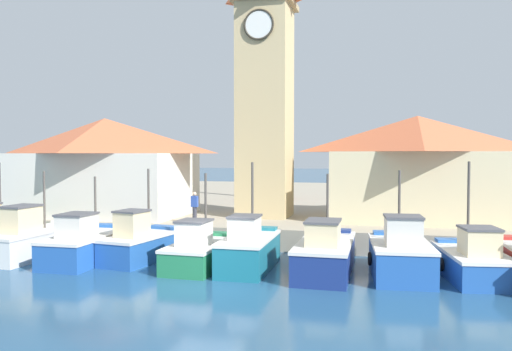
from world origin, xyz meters
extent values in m
plane|color=navy|center=(0.00, 0.00, 0.00)|extent=(300.00, 300.00, 0.00)
cube|color=#9E937F|center=(0.00, 26.26, 0.53)|extent=(120.00, 40.00, 1.05)
cube|color=#237A4C|center=(-11.65, 4.81, 1.24)|extent=(1.61, 0.75, 0.24)
cylinder|color=#4C4742|center=(-11.52, 3.44, 2.71)|extent=(0.10, 0.10, 2.96)
cube|color=silver|center=(-8.95, 2.61, 0.55)|extent=(1.94, 5.02, 1.11)
cube|color=silver|center=(-8.87, 4.83, 1.23)|extent=(1.51, 0.66, 0.24)
cube|color=silver|center=(-8.95, 2.61, 1.16)|extent=(2.00, 5.09, 0.12)
cube|color=beige|center=(-8.99, 1.74, 1.77)|extent=(1.11, 1.53, 1.10)
cube|color=#4C4C51|center=(-8.99, 1.74, 2.36)|extent=(1.19, 1.61, 0.08)
cylinder|color=#4C4742|center=(-8.93, 3.22, 2.51)|extent=(0.10, 0.10, 2.58)
torus|color=black|center=(-9.90, 2.89, 0.55)|extent=(0.14, 0.52, 0.52)
cube|color=#2356A8|center=(-6.12, 2.34, 0.53)|extent=(2.04, 4.80, 1.06)
cube|color=#2356A8|center=(-6.16, 4.47, 1.18)|extent=(1.66, 0.63, 0.24)
cube|color=silver|center=(-6.12, 2.34, 1.11)|extent=(2.10, 4.86, 0.12)
cube|color=beige|center=(-6.10, 1.51, 1.63)|extent=(1.19, 1.45, 0.91)
cube|color=#4C4C51|center=(-6.10, 1.51, 2.12)|extent=(1.27, 1.53, 0.08)
cylinder|color=#4C4742|center=(-6.13, 2.94, 2.39)|extent=(0.10, 0.10, 2.44)
torus|color=black|center=(-7.18, 2.56, 0.53)|extent=(0.13, 0.52, 0.52)
cube|color=#2356A8|center=(-3.95, 3.03, 0.51)|extent=(2.27, 4.24, 1.03)
cube|color=#2356A8|center=(-3.69, 4.78, 1.15)|extent=(1.52, 0.80, 0.24)
cube|color=silver|center=(-3.95, 3.03, 1.08)|extent=(2.34, 4.31, 0.12)
cube|color=beige|center=(-4.05, 2.34, 1.66)|extent=(1.19, 1.35, 1.04)
cube|color=#4C4C51|center=(-4.05, 2.34, 2.22)|extent=(1.28, 1.44, 0.08)
cylinder|color=#4C4742|center=(-3.88, 3.53, 2.54)|extent=(0.10, 0.10, 2.81)
torus|color=black|center=(-4.84, 3.37, 0.51)|extent=(0.19, 0.53, 0.52)
cube|color=#237A4C|center=(-1.05, 2.49, 0.45)|extent=(1.95, 4.27, 0.90)
cube|color=#237A4C|center=(-1.01, 4.36, 1.02)|extent=(1.59, 0.64, 0.24)
cube|color=silver|center=(-1.05, 2.49, 0.95)|extent=(2.01, 4.34, 0.12)
cube|color=silver|center=(-1.07, 1.75, 1.47)|extent=(1.14, 1.29, 0.92)
cube|color=#4C4C51|center=(-1.07, 1.75, 1.97)|extent=(1.22, 1.38, 0.08)
cylinder|color=#4C4742|center=(-1.04, 3.02, 2.40)|extent=(0.10, 0.10, 2.78)
torus|color=black|center=(-2.05, 2.73, 0.45)|extent=(0.13, 0.52, 0.52)
cube|color=#196B7F|center=(0.95, 2.61, 0.60)|extent=(1.80, 4.29, 1.19)
cube|color=#196B7F|center=(0.91, 4.49, 1.31)|extent=(1.48, 0.63, 0.24)
cube|color=silver|center=(0.95, 2.61, 1.24)|extent=(1.86, 4.35, 0.12)
cube|color=beige|center=(0.96, 1.86, 1.73)|extent=(1.06, 1.30, 0.86)
cube|color=#4C4C51|center=(0.96, 1.86, 2.20)|extent=(1.14, 1.38, 0.08)
cylinder|color=#4C4742|center=(0.94, 3.14, 2.78)|extent=(0.10, 0.10, 2.95)
torus|color=black|center=(0.00, 2.80, 0.60)|extent=(0.13, 0.52, 0.52)
cube|color=navy|center=(3.96, 2.76, 0.56)|extent=(1.95, 5.15, 1.12)
cube|color=navy|center=(3.96, 5.09, 1.24)|extent=(1.66, 0.60, 0.24)
cube|color=silver|center=(3.96, 2.76, 1.17)|extent=(2.01, 5.21, 0.12)
cube|color=beige|center=(3.96, 1.86, 1.66)|extent=(1.17, 1.55, 0.85)
cube|color=#4C4C51|center=(3.96, 1.86, 2.12)|extent=(1.25, 1.63, 0.08)
cylinder|color=#4C4742|center=(3.96, 3.40, 2.52)|extent=(0.10, 0.10, 2.57)
torus|color=black|center=(2.91, 3.02, 0.56)|extent=(0.12, 0.52, 0.52)
cube|color=#2356A8|center=(6.74, 2.77, 0.60)|extent=(2.38, 4.18, 1.19)
cube|color=#2356A8|center=(6.60, 4.52, 1.31)|extent=(1.79, 0.74, 0.24)
cube|color=silver|center=(6.74, 2.77, 1.24)|extent=(2.45, 4.24, 0.12)
cube|color=beige|center=(6.80, 2.07, 1.80)|extent=(1.33, 1.31, 1.00)
cube|color=#4C4C51|center=(6.80, 2.07, 2.34)|extent=(1.42, 1.39, 0.08)
cylinder|color=#4C4742|center=(6.70, 3.27, 2.63)|extent=(0.10, 0.10, 2.66)
torus|color=black|center=(5.62, 2.88, 0.60)|extent=(0.16, 0.53, 0.52)
cube|color=#2356A8|center=(9.29, 3.10, 0.46)|extent=(2.51, 4.42, 0.92)
cube|color=#2356A8|center=(9.03, 4.92, 1.04)|extent=(1.71, 0.83, 0.24)
cube|color=silver|center=(9.29, 3.10, 0.97)|extent=(2.57, 4.48, 0.12)
cube|color=beige|center=(9.39, 2.38, 1.48)|extent=(1.32, 1.41, 0.90)
cube|color=#4C4C51|center=(9.39, 2.38, 1.97)|extent=(1.41, 1.50, 0.08)
cylinder|color=#4C4742|center=(9.21, 3.62, 2.67)|extent=(0.10, 0.10, 3.28)
torus|color=black|center=(8.23, 3.16, 0.46)|extent=(0.19, 0.53, 0.52)
torus|color=black|center=(10.43, 2.88, 0.59)|extent=(0.14, 0.52, 0.52)
cube|color=tan|center=(-0.40, 11.17, 6.97)|extent=(2.83, 2.83, 11.84)
cube|color=tan|center=(-0.40, 11.17, 13.04)|extent=(3.33, 3.33, 0.30)
cylinder|color=white|center=(-0.40, 9.69, 11.51)|extent=(1.56, 0.12, 1.56)
torus|color=#332D23|center=(-0.40, 9.65, 11.51)|extent=(1.68, 0.12, 1.68)
cube|color=silver|center=(-9.79, 9.87, 2.85)|extent=(9.56, 6.05, 3.59)
pyramid|color=#C1603D|center=(-9.79, 9.87, 5.67)|extent=(9.96, 6.45, 2.06)
cube|color=beige|center=(7.91, 12.01, 2.89)|extent=(8.87, 6.68, 3.68)
pyramid|color=#C1603D|center=(7.91, 12.01, 5.70)|extent=(9.27, 7.08, 1.95)
cube|color=maroon|center=(-2.77, 22.71, 1.65)|extent=(2.00, 2.00, 1.20)
cylinder|color=red|center=(-2.77, 22.71, 12.06)|extent=(0.56, 0.56, 19.61)
cylinder|color=#33333D|center=(-3.20, 7.34, 1.48)|extent=(0.22, 0.22, 0.85)
cube|color=#2D4CA5|center=(-3.20, 7.34, 2.18)|extent=(0.34, 0.22, 0.56)
sphere|color=beige|center=(-3.20, 7.34, 2.57)|extent=(0.20, 0.20, 0.20)
camera|label=1|loc=(6.02, -16.45, 4.55)|focal=35.00mm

